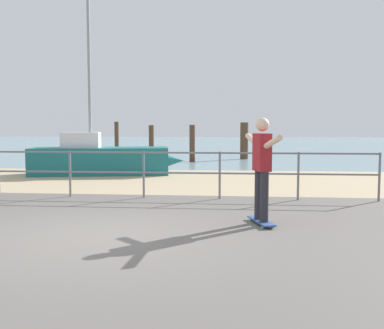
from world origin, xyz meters
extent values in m
cube|color=#605B56|center=(0.00, -1.00, 0.00)|extent=(24.00, 10.00, 0.04)
cube|color=tan|center=(0.00, 7.00, 0.00)|extent=(24.00, 6.00, 0.04)
cube|color=#75939E|center=(0.00, 35.00, 0.00)|extent=(72.00, 50.00, 0.04)
cylinder|color=slate|center=(-1.69, 3.60, 0.53)|extent=(0.05, 0.05, 1.05)
cylinder|color=slate|center=(-0.01, 3.60, 0.53)|extent=(0.05, 0.05, 1.05)
cylinder|color=slate|center=(1.66, 3.60, 0.53)|extent=(0.05, 0.05, 1.05)
cylinder|color=slate|center=(3.34, 3.60, 0.53)|extent=(0.05, 0.05, 1.05)
cylinder|color=slate|center=(5.02, 3.60, 0.53)|extent=(0.05, 0.05, 1.05)
cylinder|color=slate|center=(-0.85, 3.60, 1.02)|extent=(11.74, 0.04, 0.04)
cylinder|color=slate|center=(-0.85, 3.60, 0.58)|extent=(11.74, 0.04, 0.04)
cube|color=#19666B|center=(-2.42, 8.29, 0.45)|extent=(4.59, 2.23, 0.90)
cone|color=#19666B|center=(-0.26, 8.72, 0.45)|extent=(1.23, 0.96, 0.77)
cylinder|color=gray|center=(-2.71, 8.23, 3.37)|extent=(0.10, 0.10, 4.93)
cube|color=silver|center=(-3.01, 8.18, 1.15)|extent=(1.35, 1.12, 0.50)
cube|color=#334C8C|center=(2.42, 1.07, 0.07)|extent=(0.43, 0.82, 0.02)
cylinder|color=#3FBF59|center=(2.58, 0.83, 0.03)|extent=(0.05, 0.07, 0.06)
cylinder|color=#3FBF59|center=(2.43, 0.78, 0.03)|extent=(0.05, 0.07, 0.06)
cylinder|color=#3FBF59|center=(2.42, 1.36, 0.03)|extent=(0.05, 0.07, 0.06)
cylinder|color=#3FBF59|center=(2.26, 1.31, 0.03)|extent=(0.05, 0.07, 0.06)
cylinder|color=#26262B|center=(2.46, 0.95, 0.48)|extent=(0.14, 0.14, 0.80)
cylinder|color=#26262B|center=(2.39, 1.18, 0.48)|extent=(0.14, 0.14, 0.80)
cube|color=maroon|center=(2.42, 1.07, 1.18)|extent=(0.30, 0.40, 0.60)
sphere|color=beige|center=(2.42, 1.07, 1.62)|extent=(0.22, 0.22, 0.22)
cylinder|color=beige|center=(2.56, 0.64, 1.36)|extent=(0.25, 0.56, 0.23)
cylinder|color=beige|center=(2.29, 1.49, 1.36)|extent=(0.25, 0.56, 0.23)
cylinder|color=#513826|center=(-4.59, 18.61, 0.92)|extent=(0.24, 0.24, 1.84)
cylinder|color=#513826|center=(-2.26, 16.58, 0.82)|extent=(0.26, 0.26, 1.65)
cylinder|color=#513826|center=(0.07, 13.96, 0.83)|extent=(0.25, 0.25, 1.65)
cylinder|color=#513826|center=(2.40, 15.83, 0.89)|extent=(0.39, 0.39, 1.77)
camera|label=1|loc=(2.01, -6.28, 1.60)|focal=42.83mm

